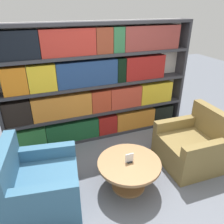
% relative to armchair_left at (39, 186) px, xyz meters
% --- Properties ---
extents(ground_plane, '(14.00, 14.00, 0.00)m').
position_rel_armchair_left_xyz_m(ground_plane, '(1.21, -0.23, -0.29)').
color(ground_plane, slate).
extents(bookshelf, '(3.29, 0.30, 2.03)m').
position_rel_armchair_left_xyz_m(bookshelf, '(1.17, 1.28, 0.71)').
color(bookshelf, silver).
rests_on(bookshelf, ground_plane).
extents(armchair_left, '(0.97, 0.97, 0.86)m').
position_rel_armchair_left_xyz_m(armchair_left, '(0.00, 0.00, 0.00)').
color(armchair_left, '#386684').
rests_on(armchair_left, ground_plane).
extents(armchair_right, '(0.88, 0.88, 0.86)m').
position_rel_armchair_left_xyz_m(armchair_right, '(2.26, -0.01, 0.00)').
color(armchair_right, olive).
rests_on(armchair_right, ground_plane).
extents(coffee_table, '(0.83, 0.83, 0.41)m').
position_rel_armchair_left_xyz_m(coffee_table, '(1.13, -0.12, 0.00)').
color(coffee_table, olive).
rests_on(coffee_table, ground_plane).
extents(table_sign, '(0.11, 0.06, 0.13)m').
position_rel_armchair_left_xyz_m(table_sign, '(1.13, -0.12, 0.17)').
color(table_sign, black).
rests_on(table_sign, coffee_table).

